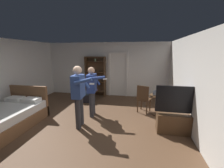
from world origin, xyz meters
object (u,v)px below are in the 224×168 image
(bed, at_px, (8,117))
(laptop, at_px, (158,94))
(side_table, at_px, (159,102))
(person_striped_shirt, at_px, (92,88))
(bookshelf, at_px, (96,75))
(bottle_on_table, at_px, (164,93))
(suitcase_dark, at_px, (85,97))
(wooden_chair, at_px, (143,98))
(person_blue_shirt, at_px, (79,92))
(suitcase_small, at_px, (89,98))
(tv_flatscreen, at_px, (178,119))

(bed, height_order, laptop, bed)
(side_table, bearing_deg, bed, -159.08)
(bed, relative_size, person_striped_shirt, 1.21)
(bookshelf, distance_m, bottle_on_table, 3.50)
(side_table, distance_m, suitcase_dark, 3.06)
(bed, xyz_separation_m, wooden_chair, (3.82, 1.77, 0.24))
(person_blue_shirt, xyz_separation_m, suitcase_dark, (-0.62, 2.07, -0.80))
(bed, bearing_deg, person_blue_shirt, 11.51)
(bookshelf, height_order, person_striped_shirt, bookshelf)
(side_table, relative_size, person_striped_shirt, 0.42)
(side_table, bearing_deg, laptop, -134.27)
(suitcase_dark, bearing_deg, person_blue_shirt, -86.90)
(bookshelf, xyz_separation_m, bottle_on_table, (2.91, -1.93, -0.22))
(suitcase_dark, bearing_deg, suitcase_small, -19.80)
(laptop, bearing_deg, suitcase_dark, 163.38)
(person_blue_shirt, bearing_deg, bed, -168.49)
(tv_flatscreen, bearing_deg, laptop, 110.89)
(bookshelf, bearing_deg, suitcase_dark, -99.46)
(person_blue_shirt, bearing_deg, suitcase_dark, 106.73)
(tv_flatscreen, xyz_separation_m, person_blue_shirt, (-2.68, -0.16, 0.65))
(side_table, xyz_separation_m, person_blue_shirt, (-2.32, -1.25, 0.56))
(bed, xyz_separation_m, person_blue_shirt, (2.01, 0.41, 0.72))
(person_striped_shirt, bearing_deg, person_blue_shirt, -98.12)
(bottle_on_table, xyz_separation_m, suitcase_small, (-2.94, 0.89, -0.65))
(bed, relative_size, side_table, 2.86)
(side_table, relative_size, laptop, 1.77)
(suitcase_small, bearing_deg, laptop, -18.54)
(wooden_chair, distance_m, person_striped_shirt, 1.83)
(tv_flatscreen, bearing_deg, wooden_chair, 125.84)
(person_blue_shirt, bearing_deg, tv_flatscreen, 3.36)
(suitcase_dark, bearing_deg, bookshelf, 66.91)
(bed, xyz_separation_m, bottle_on_table, (4.47, 1.58, 0.51))
(wooden_chair, xyz_separation_m, person_blue_shirt, (-1.81, -1.36, 0.48))
(suitcase_small, bearing_deg, side_table, -17.52)
(bed, xyz_separation_m, suitcase_small, (1.53, 2.46, -0.14))
(bookshelf, xyz_separation_m, side_table, (2.77, -1.85, -0.56))
(bookshelf, bearing_deg, bottle_on_table, -33.50)
(person_striped_shirt, bearing_deg, suitcase_small, 115.62)
(laptop, bearing_deg, side_table, 45.73)
(suitcase_small, bearing_deg, bed, -123.25)
(bookshelf, xyz_separation_m, wooden_chair, (2.26, -1.73, -0.49))
(bed, height_order, side_table, bed)
(tv_flatscreen, height_order, person_blue_shirt, person_blue_shirt)
(person_blue_shirt, bearing_deg, suitcase_small, 103.18)
(side_table, relative_size, suitcase_small, 1.38)
(bottle_on_table, bearing_deg, laptop, 168.07)
(bed, distance_m, bottle_on_table, 4.77)
(side_table, bearing_deg, person_striped_shirt, -168.81)
(tv_flatscreen, height_order, suitcase_small, tv_flatscreen)
(laptop, xyz_separation_m, wooden_chair, (-0.47, 0.15, -0.21))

